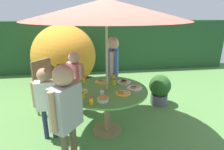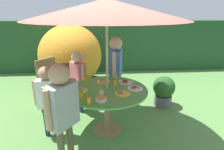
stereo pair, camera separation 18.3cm
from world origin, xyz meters
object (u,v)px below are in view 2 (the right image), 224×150
at_px(plate_far_right, 81,90).
at_px(wooden_chair, 51,83).
at_px(child_in_blue_shirt, 116,64).
at_px(plate_far_left, 103,81).
at_px(juice_bottle_center_back, 86,79).
at_px(cup_near, 101,93).
at_px(plate_near_right, 122,93).
at_px(child_in_grey_shirt, 62,106).
at_px(juice_bottle_spot_a, 115,77).
at_px(plate_near_left, 125,82).
at_px(child_in_pink_shirt, 78,74).
at_px(garden_table, 107,98).
at_px(juice_bottle_back_edge, 115,82).
at_px(potted_plant, 164,90).
at_px(juice_bottle_mid_right, 73,85).
at_px(juice_bottle_front_edge, 89,100).
at_px(patio_umbrella, 107,10).
at_px(snack_bowl, 101,98).
at_px(plate_mid_left, 135,88).
at_px(child_in_white_shirt, 47,93).
at_px(juice_bottle_center_front, 81,95).
at_px(dome_tent, 71,55).

bearing_deg(plate_far_right, wooden_chair, 128.34).
bearing_deg(child_in_blue_shirt, plate_far_left, -12.65).
distance_m(juice_bottle_center_back, cup_near, 0.61).
distance_m(wooden_chair, plate_near_right, 1.60).
height_order(wooden_chair, child_in_grey_shirt, child_in_grey_shirt).
bearing_deg(juice_bottle_spot_a, plate_near_left, -37.95).
bearing_deg(child_in_pink_shirt, garden_table, 0.00).
relative_size(garden_table, wooden_chair, 1.19).
bearing_deg(plate_near_right, juice_bottle_back_edge, 103.52).
bearing_deg(potted_plant, child_in_pink_shirt, -175.99).
bearing_deg(juice_bottle_mid_right, juice_bottle_front_edge, -63.94).
height_order(child_in_blue_shirt, juice_bottle_spot_a, child_in_blue_shirt).
bearing_deg(juice_bottle_center_back, child_in_pink_shirt, 116.11).
distance_m(child_in_pink_shirt, plate_near_right, 1.15).
bearing_deg(plate_far_right, garden_table, 6.47).
bearing_deg(garden_table, juice_bottle_center_back, 135.06).
relative_size(juice_bottle_front_edge, juice_bottle_spot_a, 0.87).
bearing_deg(juice_bottle_mid_right, plate_near_right, -20.84).
distance_m(patio_umbrella, child_in_pink_shirt, 1.44).
relative_size(child_in_blue_shirt, plate_far_right, 6.58).
bearing_deg(juice_bottle_spot_a, child_in_pink_shirt, 156.53).
distance_m(potted_plant, child_in_grey_shirt, 2.41).
xyz_separation_m(garden_table, juice_bottle_mid_right, (-0.54, 0.09, 0.20)).
bearing_deg(plate_far_left, snack_bowl, -94.01).
relative_size(wooden_chair, plate_far_right, 4.80).
relative_size(child_in_grey_shirt, plate_near_left, 5.76).
relative_size(juice_bottle_mid_right, juice_bottle_back_edge, 0.85).
distance_m(wooden_chair, juice_bottle_center_back, 0.84).
bearing_deg(juice_bottle_back_edge, cup_near, -124.11).
relative_size(wooden_chair, child_in_blue_shirt, 0.73).
height_order(potted_plant, juice_bottle_back_edge, juice_bottle_back_edge).
relative_size(garden_table, plate_near_left, 5.27).
xyz_separation_m(potted_plant, child_in_pink_shirt, (-1.73, -0.12, 0.42)).
bearing_deg(child_in_blue_shirt, child_in_grey_shirt, -11.73).
bearing_deg(plate_mid_left, plate_near_left, 111.74).
xyz_separation_m(plate_far_right, juice_bottle_mid_right, (-0.14, 0.14, 0.04)).
xyz_separation_m(child_in_white_shirt, snack_bowl, (0.80, -0.33, 0.05)).
relative_size(juice_bottle_center_front, juice_bottle_back_edge, 0.85).
distance_m(plate_far_left, juice_bottle_mid_right, 0.54).
bearing_deg(garden_table, juice_bottle_center_front, -142.84).
relative_size(child_in_grey_shirt, juice_bottle_center_back, 11.73).
distance_m(garden_table, potted_plant, 1.48).
xyz_separation_m(child_in_grey_shirt, juice_bottle_spot_a, (0.71, 1.14, -0.07)).
bearing_deg(cup_near, juice_bottle_front_edge, -120.90).
bearing_deg(cup_near, dome_tent, 107.51).
xyz_separation_m(child_in_pink_shirt, juice_bottle_back_edge, (0.65, -0.55, 0.03)).
xyz_separation_m(juice_bottle_center_back, juice_bottle_mid_right, (-0.19, -0.26, -0.01)).
height_order(plate_near_right, plate_far_right, same).
bearing_deg(plate_far_left, plate_near_right, -62.27).
xyz_separation_m(snack_bowl, plate_far_right, (-0.30, 0.35, -0.03)).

